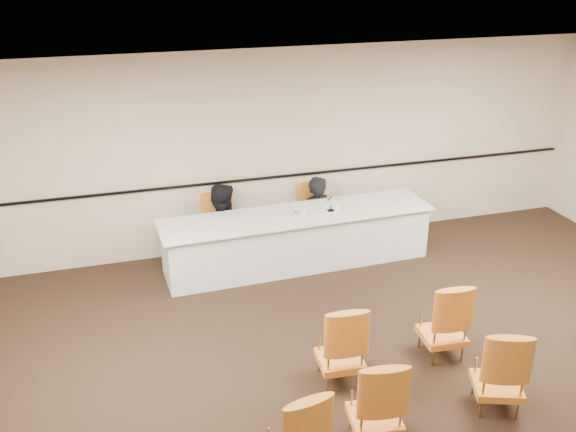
# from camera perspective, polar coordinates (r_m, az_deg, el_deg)

# --- Properties ---
(floor) EXTENTS (10.00, 10.00, 0.00)m
(floor) POSITION_cam_1_polar(r_m,az_deg,el_deg) (6.92, 8.64, -16.04)
(floor) COLOR black
(floor) RESTS_ON ground
(ceiling) EXTENTS (10.00, 10.00, 0.00)m
(ceiling) POSITION_cam_1_polar(r_m,az_deg,el_deg) (5.55, 10.49, 8.78)
(ceiling) COLOR white
(ceiling) RESTS_ON ground
(wall_back) EXTENTS (10.00, 0.04, 3.00)m
(wall_back) POSITION_cam_1_polar(r_m,az_deg,el_deg) (9.55, -0.97, 5.86)
(wall_back) COLOR beige
(wall_back) RESTS_ON ground
(wall_rail) EXTENTS (9.80, 0.04, 0.03)m
(wall_rail) POSITION_cam_1_polar(r_m,az_deg,el_deg) (9.64, -0.88, 3.52)
(wall_rail) COLOR black
(wall_rail) RESTS_ON wall_back
(panel_table) EXTENTS (3.96, 1.02, 0.79)m
(panel_table) POSITION_cam_1_polar(r_m,az_deg,el_deg) (9.26, 0.85, -2.08)
(panel_table) COLOR silver
(panel_table) RESTS_ON ground
(panelist_main) EXTENTS (0.68, 0.56, 1.59)m
(panelist_main) POSITION_cam_1_polar(r_m,az_deg,el_deg) (9.94, 2.39, -0.82)
(panelist_main) COLOR black
(panelist_main) RESTS_ON ground
(panelist_main_chair) EXTENTS (0.51, 0.51, 0.95)m
(panelist_main_chair) POSITION_cam_1_polar(r_m,az_deg,el_deg) (9.87, 2.41, 0.09)
(panelist_main_chair) COLOR orange
(panelist_main_chair) RESTS_ON ground
(panelist_second) EXTENTS (0.94, 0.81, 1.68)m
(panelist_second) POSITION_cam_1_polar(r_m,az_deg,el_deg) (9.55, -5.98, -1.86)
(panelist_second) COLOR black
(panelist_second) RESTS_ON ground
(panelist_second_chair) EXTENTS (0.51, 0.51, 0.95)m
(panelist_second_chair) POSITION_cam_1_polar(r_m,az_deg,el_deg) (9.48, -6.01, -1.03)
(panelist_second_chair) COLOR orange
(panelist_second_chair) RESTS_ON ground
(papers) EXTENTS (0.37, 0.34, 0.00)m
(papers) POSITION_cam_1_polar(r_m,az_deg,el_deg) (9.19, 3.33, 0.39)
(papers) COLOR white
(papers) RESTS_ON panel_table
(microphone) EXTENTS (0.11, 0.20, 0.27)m
(microphone) POSITION_cam_1_polar(r_m,az_deg,el_deg) (9.16, 3.84, 1.21)
(microphone) COLOR black
(microphone) RESTS_ON panel_table
(water_bottle) EXTENTS (0.09, 0.09, 0.21)m
(water_bottle) POSITION_cam_1_polar(r_m,az_deg,el_deg) (9.02, 0.66, 0.69)
(water_bottle) COLOR teal
(water_bottle) RESTS_ON panel_table
(drinking_glass) EXTENTS (0.08, 0.08, 0.10)m
(drinking_glass) POSITION_cam_1_polar(r_m,az_deg,el_deg) (9.00, 1.40, 0.25)
(drinking_glass) COLOR white
(drinking_glass) RESTS_ON panel_table
(coffee_cup) EXTENTS (0.10, 0.10, 0.13)m
(coffee_cup) POSITION_cam_1_polar(r_m,az_deg,el_deg) (9.20, 4.36, 0.83)
(coffee_cup) COLOR white
(coffee_cup) RESTS_ON panel_table
(aud_chair_front_mid) EXTENTS (0.54, 0.54, 0.95)m
(aud_chair_front_mid) POSITION_cam_1_polar(r_m,az_deg,el_deg) (6.88, 4.69, -11.10)
(aud_chair_front_mid) COLOR orange
(aud_chair_front_mid) RESTS_ON ground
(aud_chair_front_right) EXTENTS (0.54, 0.54, 0.95)m
(aud_chair_front_right) POSITION_cam_1_polar(r_m,az_deg,el_deg) (7.46, 13.66, -8.81)
(aud_chair_front_right) COLOR orange
(aud_chair_front_right) RESTS_ON ground
(aud_chair_back_left) EXTENTS (0.58, 0.58, 0.95)m
(aud_chair_back_left) POSITION_cam_1_polar(r_m,az_deg,el_deg) (5.80, 0.78, -18.66)
(aud_chair_back_left) COLOR orange
(aud_chair_back_left) RESTS_ON ground
(aud_chair_back_mid) EXTENTS (0.56, 0.56, 0.95)m
(aud_chair_back_mid) POSITION_cam_1_polar(r_m,az_deg,el_deg) (6.19, 7.81, -15.78)
(aud_chair_back_mid) COLOR orange
(aud_chair_back_mid) RESTS_ON ground
(aud_chair_back_right) EXTENTS (0.64, 0.64, 0.95)m
(aud_chair_back_right) POSITION_cam_1_polar(r_m,az_deg,el_deg) (6.84, 18.28, -12.63)
(aud_chair_back_right) COLOR orange
(aud_chair_back_right) RESTS_ON ground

